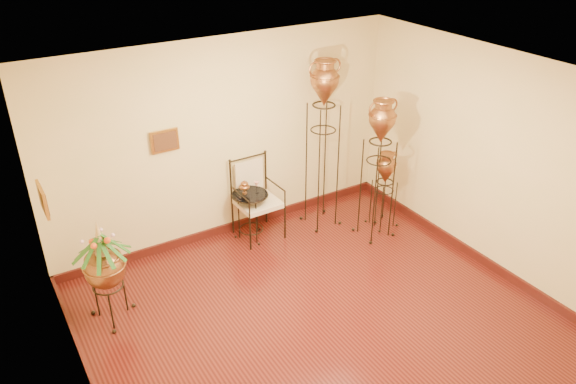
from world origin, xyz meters
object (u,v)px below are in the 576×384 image
amphora_tall (323,144)px  planter_urn (104,265)px  amphora_mid (378,169)px  side_table (251,215)px  armchair (258,200)px

amphora_tall → planter_urn: bearing=-170.7°
amphora_tall → amphora_mid: 0.84m
amphora_tall → side_table: bearing=172.1°
amphora_tall → planter_urn: 3.33m
planter_urn → side_table: (2.16, 0.68, -0.37)m
amphora_mid → armchair: bearing=150.5°
planter_urn → amphora_tall: bearing=9.3°
planter_urn → side_table: 2.30m
amphora_tall → amphora_mid: bearing=-54.5°
armchair → side_table: size_ratio=1.28×
amphora_mid → side_table: amphora_mid is taller
planter_urn → armchair: bearing=16.6°
amphora_mid → armchair: 1.70m
side_table → amphora_mid: bearing=-27.5°
amphora_mid → amphora_tall: bearing=125.5°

